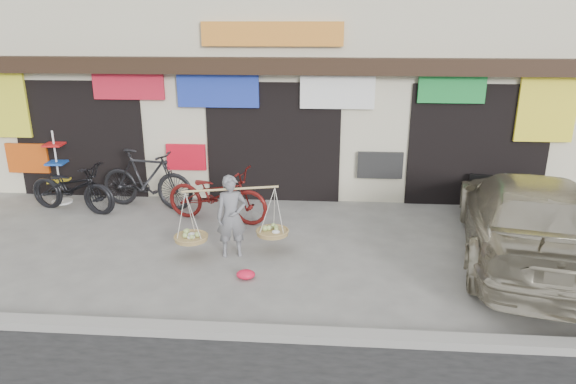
# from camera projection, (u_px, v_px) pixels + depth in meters

# --- Properties ---
(ground) EXTENTS (70.00, 70.00, 0.00)m
(ground) POSITION_uv_depth(u_px,v_px,m) (253.00, 267.00, 8.66)
(ground) COLOR gray
(ground) RESTS_ON ground
(kerb) EXTENTS (70.00, 0.25, 0.12)m
(kerb) POSITION_uv_depth(u_px,v_px,m) (231.00, 332.00, 6.75)
(kerb) COLOR gray
(kerb) RESTS_ON ground
(shophouse_block) EXTENTS (14.00, 6.32, 7.00)m
(shophouse_block) POSITION_uv_depth(u_px,v_px,m) (284.00, 41.00, 13.65)
(shophouse_block) COLOR beige
(shophouse_block) RESTS_ON ground
(street_vendor) EXTENTS (1.94, 0.92, 1.46)m
(street_vendor) POSITION_uv_depth(u_px,v_px,m) (232.00, 220.00, 8.90)
(street_vendor) COLOR slate
(street_vendor) RESTS_ON ground
(bike_0) EXTENTS (2.14, 1.15, 1.07)m
(bike_0) POSITION_uv_depth(u_px,v_px,m) (71.00, 188.00, 11.08)
(bike_0) COLOR black
(bike_0) RESTS_ON ground
(bike_1) EXTENTS (2.28, 1.02, 1.32)m
(bike_1) POSITION_uv_depth(u_px,v_px,m) (146.00, 179.00, 11.25)
(bike_1) COLOR black
(bike_1) RESTS_ON ground
(bike_2) EXTENTS (2.31, 1.23, 1.15)m
(bike_2) POSITION_uv_depth(u_px,v_px,m) (217.00, 194.00, 10.51)
(bike_2) COLOR #57110E
(bike_2) RESTS_ON ground
(bike_3) EXTENTS (2.14, 1.15, 1.07)m
(bike_3) POSITION_uv_depth(u_px,v_px,m) (74.00, 188.00, 11.08)
(bike_3) COLOR black
(bike_3) RESTS_ON ground
(suv) EXTENTS (3.14, 5.53, 1.51)m
(suv) POSITION_uv_depth(u_px,v_px,m) (529.00, 218.00, 8.77)
(suv) COLOR #A69E86
(suv) RESTS_ON ground
(display_rack) EXTENTS (0.46, 0.46, 1.67)m
(display_rack) POSITION_uv_depth(u_px,v_px,m) (58.00, 174.00, 11.57)
(display_rack) COLOR silver
(display_rack) RESTS_ON ground
(red_bag) EXTENTS (0.31, 0.25, 0.14)m
(red_bag) POSITION_uv_depth(u_px,v_px,m) (246.00, 274.00, 8.26)
(red_bag) COLOR red
(red_bag) RESTS_ON ground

